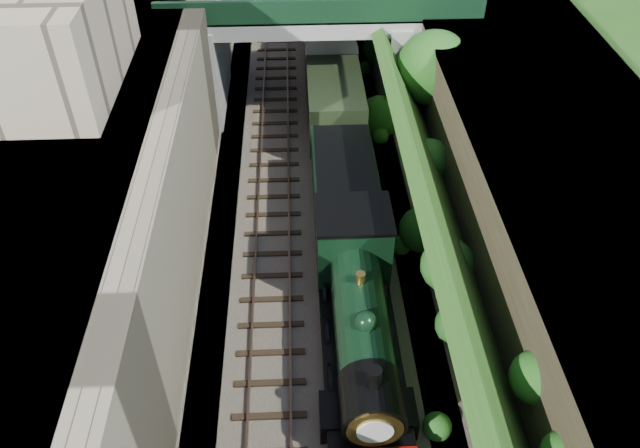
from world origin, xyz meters
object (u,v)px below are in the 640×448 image
(road_bridge, at_px, (326,37))
(tree, at_px, (435,69))
(locomotive, at_px, (359,313))
(tender, at_px, (344,190))

(road_bridge, distance_m, tree, 7.12)
(locomotive, bearing_deg, road_bridge, 90.83)
(road_bridge, distance_m, locomotive, 17.89)
(locomotive, height_order, tender, locomotive)
(locomotive, relative_size, tender, 1.70)
(road_bridge, height_order, locomotive, road_bridge)
(tree, relative_size, tender, 1.10)
(road_bridge, bearing_deg, tree, -45.53)
(locomotive, bearing_deg, tender, 90.00)
(tree, relative_size, locomotive, 0.65)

